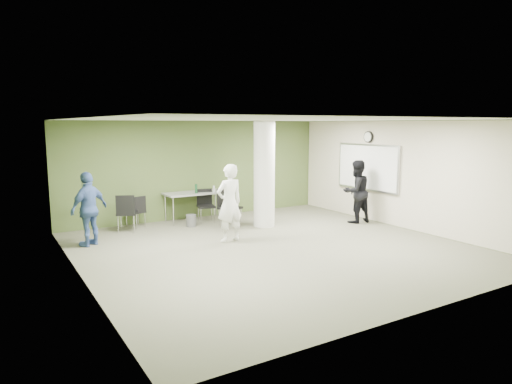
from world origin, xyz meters
TOP-DOWN VIEW (x-y plane):
  - floor at (0.00, 0.00)m, footprint 8.00×8.00m
  - ceiling at (0.00, 0.00)m, footprint 8.00×8.00m
  - wall_back at (0.00, 4.00)m, footprint 8.00×2.80m
  - wall_left at (-4.00, 0.00)m, footprint 0.02×8.00m
  - wall_right_cream at (4.00, 0.00)m, footprint 0.02×8.00m
  - column at (1.00, 2.00)m, footprint 0.56×0.56m
  - whiteboard at (3.92, 1.20)m, footprint 0.05×2.30m
  - wall_clock at (3.92, 1.20)m, footprint 0.06×0.32m
  - folding_table at (-0.31, 3.54)m, footprint 1.73×0.77m
  - wastebasket at (-0.70, 2.94)m, footprint 0.27×0.27m
  - chair_back_left at (-1.97, 3.58)m, footprint 0.51×0.51m
  - chair_back_right at (-2.34, 3.19)m, footprint 0.63×0.63m
  - chair_table_left at (-0.11, 3.31)m, footprint 0.54×0.54m
  - chair_table_right at (0.17, 2.54)m, footprint 0.66×0.66m
  - woman_white at (-0.55, 1.04)m, footprint 0.70×0.50m
  - man_black at (3.40, 1.06)m, footprint 0.87×0.69m
  - man_blue at (-3.40, 2.33)m, footprint 1.05×0.86m

SIDE VIEW (x-z plane):
  - floor at x=0.00m, z-range 0.00..0.00m
  - wastebasket at x=-0.70m, z-range 0.00..0.32m
  - chair_back_left at x=-1.97m, z-range 0.07..0.91m
  - chair_table_left at x=-0.11m, z-range 0.08..0.98m
  - chair_back_right at x=-2.34m, z-range 0.08..1.04m
  - chair_table_right at x=0.17m, z-range 0.09..1.10m
  - folding_table at x=-0.31m, z-range 0.23..1.30m
  - man_blue at x=-3.40m, z-range 0.00..1.67m
  - man_black at x=3.40m, z-range 0.00..1.73m
  - woman_white at x=-0.55m, z-range 0.00..1.81m
  - wall_back at x=0.00m, z-range 1.39..1.41m
  - wall_left at x=-4.00m, z-range 0.00..2.80m
  - wall_right_cream at x=4.00m, z-range 0.00..2.80m
  - column at x=1.00m, z-range 0.00..2.80m
  - whiteboard at x=3.92m, z-range 0.85..2.15m
  - wall_clock at x=3.92m, z-range 2.19..2.51m
  - ceiling at x=0.00m, z-range 2.80..2.80m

